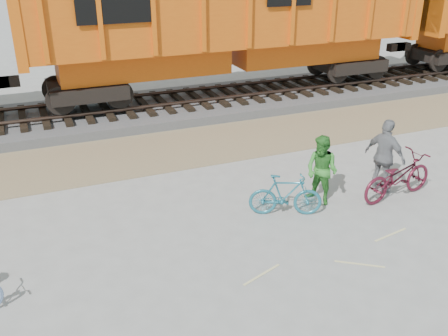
{
  "coord_description": "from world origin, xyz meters",
  "views": [
    {
      "loc": [
        -4.41,
        -7.28,
        5.35
      ],
      "look_at": [
        -0.77,
        1.5,
        1.09
      ],
      "focal_mm": 40.0,
      "sensor_mm": 36.0,
      "label": 1
    }
  ],
  "objects": [
    {
      "name": "ground",
      "position": [
        0.0,
        0.0,
        0.0
      ],
      "size": [
        120.0,
        120.0,
        0.0
      ],
      "primitive_type": "plane",
      "color": "#9E9E99",
      "rests_on": "ground"
    },
    {
      "name": "person_man",
      "position": [
        1.42,
        1.16,
        0.79
      ],
      "size": [
        0.87,
        0.95,
        1.58
      ],
      "primitive_type": "imported",
      "rotation": [
        0.0,
        0.0,
        -1.13
      ],
      "color": "#317E2B",
      "rests_on": "ground"
    },
    {
      "name": "bicycle_maroon",
      "position": [
        3.18,
        0.69,
        0.53
      ],
      "size": [
        2.09,
        0.96,
        1.06
      ],
      "primitive_type": "imported",
      "rotation": [
        0.0,
        0.0,
        1.7
      ],
      "color": "#521424",
      "rests_on": "ground"
    },
    {
      "name": "bicycle_teal",
      "position": [
        0.42,
        0.96,
        0.47
      ],
      "size": [
        1.61,
        1.03,
        0.94
      ],
      "primitive_type": "imported",
      "rotation": [
        0.0,
        0.0,
        1.16
      ],
      "color": "#226C81",
      "rests_on": "ground"
    },
    {
      "name": "gravel_strip",
      "position": [
        0.0,
        5.5,
        0.01
      ],
      "size": [
        120.0,
        3.0,
        0.02
      ],
      "primitive_type": "cube",
      "color": "#908059",
      "rests_on": "ground"
    },
    {
      "name": "person_woman",
      "position": [
        3.08,
        1.09,
        0.89
      ],
      "size": [
        0.72,
        1.12,
        1.77
      ],
      "primitive_type": "imported",
      "rotation": [
        0.0,
        0.0,
        1.87
      ],
      "color": "slate",
      "rests_on": "ground"
    },
    {
      "name": "ballast_bed",
      "position": [
        0.0,
        9.0,
        0.15
      ],
      "size": [
        120.0,
        4.0,
        0.3
      ],
      "primitive_type": "cube",
      "color": "slate",
      "rests_on": "ground"
    },
    {
      "name": "track",
      "position": [
        0.0,
        9.0,
        0.47
      ],
      "size": [
        120.0,
        2.6,
        0.24
      ],
      "color": "black",
      "rests_on": "ballast_bed"
    },
    {
      "name": "hopper_car_center",
      "position": [
        2.55,
        9.0,
        3.01
      ],
      "size": [
        14.0,
        3.13,
        4.65
      ],
      "color": "black",
      "rests_on": "track"
    }
  ]
}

